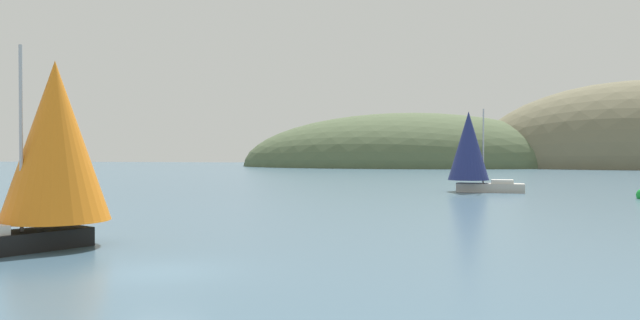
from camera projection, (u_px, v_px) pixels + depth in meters
The scene contains 4 objects.
ground_plane at pixel (161, 272), 20.11m from camera, with size 360.00×360.00×0.00m, color #426075.
headland_center at pixel (408, 166), 152.51m from camera, with size 82.64×44.00×26.26m, color #4C5B3D.
sailboat_navy_sail at pixel (471, 150), 59.06m from camera, with size 7.26×4.19×7.88m.
sailboat_orange_sail at pixel (51, 148), 25.25m from camera, with size 6.36×8.01×8.08m.
Camera 1 is at (8.32, -18.96, 3.94)m, focal length 34.90 mm.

